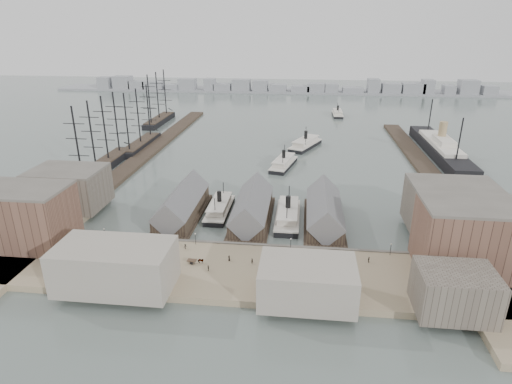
# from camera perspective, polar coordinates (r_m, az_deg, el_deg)

# --- Properties ---
(ground) EXTENTS (900.00, 900.00, 0.00)m
(ground) POSITION_cam_1_polar(r_m,az_deg,el_deg) (142.04, -1.38, -6.67)
(ground) COLOR #515E59
(ground) RESTS_ON ground
(quay) EXTENTS (180.00, 30.00, 2.00)m
(quay) POSITION_cam_1_polar(r_m,az_deg,el_deg) (124.43, -2.66, -10.58)
(quay) COLOR gray
(quay) RESTS_ON ground
(seawall) EXTENTS (180.00, 1.20, 2.30)m
(seawall) POSITION_cam_1_polar(r_m,az_deg,el_deg) (136.97, -1.69, -7.26)
(seawall) COLOR #59544C
(seawall) RESTS_ON ground
(west_wharf) EXTENTS (10.00, 220.00, 1.60)m
(west_wharf) POSITION_cam_1_polar(r_m,az_deg,el_deg) (248.78, -13.93, 5.41)
(west_wharf) COLOR #2D231C
(west_wharf) RESTS_ON ground
(east_wharf) EXTENTS (10.00, 180.00, 1.60)m
(east_wharf) POSITION_cam_1_polar(r_m,az_deg,el_deg) (232.01, 21.35, 3.40)
(east_wharf) COLOR #2D231C
(east_wharf) RESTS_ON ground
(ferry_shed_west) EXTENTS (14.00, 42.00, 12.60)m
(ferry_shed_west) POSITION_cam_1_polar(r_m,az_deg,el_deg) (160.12, -9.83, -1.77)
(ferry_shed_west) COLOR #2D231C
(ferry_shed_west) RESTS_ON ground
(ferry_shed_center) EXTENTS (14.00, 42.00, 12.60)m
(ferry_shed_center) POSITION_cam_1_polar(r_m,az_deg,el_deg) (155.07, -0.55, -2.23)
(ferry_shed_center) COLOR #2D231C
(ferry_shed_center) RESTS_ON ground
(ferry_shed_east) EXTENTS (14.00, 42.00, 12.60)m
(ferry_shed_east) POSITION_cam_1_polar(r_m,az_deg,el_deg) (154.30, 9.09, -2.65)
(ferry_shed_east) COLOR #2D231C
(ferry_shed_east) RESTS_ON ground
(warehouse_west_front) EXTENTS (32.00, 18.00, 18.00)m
(warehouse_west_front) POSITION_cam_1_polar(r_m,az_deg,el_deg) (152.83, -29.14, -2.89)
(warehouse_west_front) COLOR brown
(warehouse_west_front) RESTS_ON west_land
(warehouse_west_back) EXTENTS (26.00, 20.00, 14.00)m
(warehouse_west_back) POSITION_cam_1_polar(r_m,az_deg,el_deg) (176.65, -23.67, 0.43)
(warehouse_west_back) COLOR #60564C
(warehouse_west_back) RESTS_ON west_land
(warehouse_east_front) EXTENTS (30.00, 18.00, 19.00)m
(warehouse_east_front) POSITION_cam_1_polar(r_m,az_deg,el_deg) (134.04, 27.11, -5.53)
(warehouse_east_front) COLOR brown
(warehouse_east_front) RESTS_ON east_land
(warehouse_east_back) EXTENTS (28.00, 20.00, 15.00)m
(warehouse_east_back) POSITION_cam_1_polar(r_m,az_deg,el_deg) (158.64, 24.54, -1.82)
(warehouse_east_back) COLOR #60564C
(warehouse_east_back) RESTS_ON east_land
(street_bldg_center) EXTENTS (24.00, 16.00, 10.00)m
(street_bldg_center) POSITION_cam_1_polar(r_m,az_deg,el_deg) (109.87, 6.85, -11.80)
(street_bldg_center) COLOR gray
(street_bldg_center) RESTS_ON quay
(street_bldg_west) EXTENTS (30.00, 16.00, 12.00)m
(street_bldg_west) POSITION_cam_1_polar(r_m,az_deg,el_deg) (119.22, -18.26, -9.39)
(street_bldg_west) COLOR gray
(street_bldg_west) RESTS_ON quay
(street_bldg_east) EXTENTS (18.00, 14.00, 11.00)m
(street_bldg_east) POSITION_cam_1_polar(r_m,az_deg,el_deg) (114.98, 24.97, -11.95)
(street_bldg_east) COLOR #60564C
(street_bldg_east) RESTS_ON quay
(lamp_post_far_w) EXTENTS (0.44, 0.44, 3.92)m
(lamp_post_far_w) POSITION_cam_1_polar(r_m,az_deg,el_deg) (146.59, -19.57, -5.00)
(lamp_post_far_w) COLOR black
(lamp_post_far_w) RESTS_ON quay
(lamp_post_near_w) EXTENTS (0.44, 0.44, 3.92)m
(lamp_post_near_w) POSITION_cam_1_polar(r_m,az_deg,el_deg) (136.50, -8.09, -5.90)
(lamp_post_near_w) COLOR black
(lamp_post_near_w) RESTS_ON quay
(lamp_post_near_e) EXTENTS (0.44, 0.44, 3.92)m
(lamp_post_near_e) POSITION_cam_1_polar(r_m,az_deg,el_deg) (132.58, 4.66, -6.62)
(lamp_post_near_e) COLOR black
(lamp_post_near_e) RESTS_ON quay
(lamp_post_far_e) EXTENTS (0.44, 0.44, 3.92)m
(lamp_post_far_e) POSITION_cam_1_polar(r_m,az_deg,el_deg) (135.35, 17.55, -7.02)
(lamp_post_far_e) COLOR black
(lamp_post_far_e) RESTS_ON quay
(far_shore) EXTENTS (500.00, 40.00, 15.72)m
(far_shore) POSITION_cam_1_polar(r_m,az_deg,el_deg) (462.89, 4.14, 13.59)
(far_shore) COLOR gray
(far_shore) RESTS_ON ground
(ferry_docked_west) EXTENTS (7.76, 25.88, 9.24)m
(ferry_docked_west) POSITION_cam_1_polar(r_m,az_deg,el_deg) (162.76, -4.87, -2.08)
(ferry_docked_west) COLOR black
(ferry_docked_west) RESTS_ON ground
(ferry_docked_east) EXTENTS (8.51, 28.38, 10.13)m
(ferry_docked_east) POSITION_cam_1_polar(r_m,az_deg,el_deg) (156.18, 4.25, -3.03)
(ferry_docked_east) COLOR black
(ferry_docked_east) RESTS_ON ground
(ferry_open_near) EXTENTS (13.64, 27.49, 9.42)m
(ferry_open_near) POSITION_cam_1_polar(r_m,az_deg,el_deg) (215.10, 3.69, 3.90)
(ferry_open_near) COLOR black
(ferry_open_near) RESTS_ON ground
(ferry_open_mid) EXTENTS (19.87, 30.61, 10.54)m
(ferry_open_mid) POSITION_cam_1_polar(r_m,az_deg,el_deg) (250.94, 6.61, 6.44)
(ferry_open_mid) COLOR black
(ferry_open_mid) RESTS_ON ground
(ferry_open_far) EXTENTS (7.81, 24.52, 8.71)m
(ferry_open_far) POSITION_cam_1_polar(r_m,az_deg,el_deg) (345.15, 10.81, 10.26)
(ferry_open_far) COLOR black
(ferry_open_far) RESTS_ON ground
(sailing_ship_near) EXTENTS (8.50, 58.56, 34.95)m
(sailing_ship_near) POSITION_cam_1_polar(r_m,az_deg,el_deg) (224.09, -19.75, 3.48)
(sailing_ship_near) COLOR black
(sailing_ship_near) RESTS_ON ground
(sailing_ship_mid) EXTENTS (8.23, 47.56, 33.84)m
(sailing_ship_mid) POSITION_cam_1_polar(r_m,az_deg,el_deg) (258.38, -15.10, 6.26)
(sailing_ship_mid) COLOR black
(sailing_ship_mid) RESTS_ON ground
(sailing_ship_far) EXTENTS (8.76, 48.67, 36.01)m
(sailing_ship_far) POSITION_cam_1_polar(r_m,az_deg,el_deg) (321.84, -12.75, 9.42)
(sailing_ship_far) COLOR black
(sailing_ship_far) RESTS_ON ground
(ocean_steamer) EXTENTS (12.53, 91.58, 18.32)m
(ocean_steamer) POSITION_cam_1_polar(r_m,az_deg,el_deg) (255.59, 23.33, 5.43)
(ocean_steamer) COLOR black
(ocean_steamer) RESTS_ON ground
(tram) EXTENTS (3.34, 11.03, 3.88)m
(tram) POSITION_cam_1_polar(r_m,az_deg,el_deg) (129.55, 23.98, -9.69)
(tram) COLOR black
(tram) RESTS_ON quay
(horse_cart_left) EXTENTS (4.86, 2.32, 1.70)m
(horse_cart_left) POSITION_cam_1_polar(r_m,az_deg,el_deg) (135.80, -19.40, -8.06)
(horse_cart_left) COLOR black
(horse_cart_left) RESTS_ON quay
(horse_cart_center) EXTENTS (4.97, 1.76, 1.65)m
(horse_cart_center) POSITION_cam_1_polar(r_m,az_deg,el_deg) (126.99, -7.72, -9.09)
(horse_cart_center) COLOR black
(horse_cart_center) RESTS_ON quay
(horse_cart_right) EXTENTS (4.87, 3.23, 1.69)m
(horse_cart_right) POSITION_cam_1_polar(r_m,az_deg,el_deg) (117.59, 4.78, -11.67)
(horse_cart_right) COLOR black
(horse_cart_right) RESTS_ON quay
(pedestrian_0) EXTENTS (0.70, 0.77, 1.71)m
(pedestrian_0) POSITION_cam_1_polar(r_m,az_deg,el_deg) (142.99, -20.57, -6.67)
(pedestrian_0) COLOR black
(pedestrian_0) RESTS_ON quay
(pedestrian_1) EXTENTS (0.88, 0.75, 1.59)m
(pedestrian_1) POSITION_cam_1_polar(r_m,az_deg,el_deg) (136.39, -19.23, -7.92)
(pedestrian_1) COLOR black
(pedestrian_1) RESTS_ON quay
(pedestrian_2) EXTENTS (1.11, 1.21, 1.63)m
(pedestrian_2) POSITION_cam_1_polar(r_m,az_deg,el_deg) (135.18, -9.40, -7.19)
(pedestrian_2) COLOR black
(pedestrian_2) RESTS_ON quay
(pedestrian_3) EXTENTS (0.73, 1.08, 1.71)m
(pedestrian_3) POSITION_cam_1_polar(r_m,az_deg,el_deg) (123.21, -6.38, -10.04)
(pedestrian_3) COLOR black
(pedestrian_3) RESTS_ON quay
(pedestrian_4) EXTENTS (0.94, 1.00, 1.72)m
(pedestrian_4) POSITION_cam_1_polar(r_m,az_deg,el_deg) (127.45, -3.60, -8.78)
(pedestrian_4) COLOR black
(pedestrian_4) RESTS_ON quay
(pedestrian_5) EXTENTS (0.77, 0.77, 1.73)m
(pedestrian_5) POSITION_cam_1_polar(r_m,az_deg,el_deg) (125.72, -0.52, -9.19)
(pedestrian_5) COLOR black
(pedestrian_5) RESTS_ON quay
(pedestrian_6) EXTENTS (0.90, 1.01, 1.73)m
(pedestrian_6) POSITION_cam_1_polar(r_m,az_deg,el_deg) (126.83, 8.17, -9.14)
(pedestrian_6) COLOR black
(pedestrian_6) RESTS_ON quay
(pedestrian_7) EXTENTS (0.95, 1.29, 1.78)m
(pedestrian_7) POSITION_cam_1_polar(r_m,az_deg,el_deg) (120.40, 10.40, -11.09)
(pedestrian_7) COLOR black
(pedestrian_7) RESTS_ON quay
(pedestrian_8) EXTENTS (0.89, 1.13, 1.79)m
(pedestrian_8) POSITION_cam_1_polar(r_m,az_deg,el_deg) (130.66, 14.81, -8.69)
(pedestrian_8) COLOR black
(pedestrian_8) RESTS_ON quay
(pedestrian_9) EXTENTS (0.91, 0.70, 1.66)m
(pedestrian_9) POSITION_cam_1_polar(r_m,az_deg,el_deg) (124.80, 24.69, -11.68)
(pedestrian_9) COLOR black
(pedestrian_9) RESTS_ON quay
(pedestrian_10) EXTENTS (1.13, 1.18, 1.62)m
(pedestrian_10) POSITION_cam_1_polar(r_m,az_deg,el_deg) (129.80, -11.77, -8.66)
(pedestrian_10) COLOR black
(pedestrian_10) RESTS_ON quay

